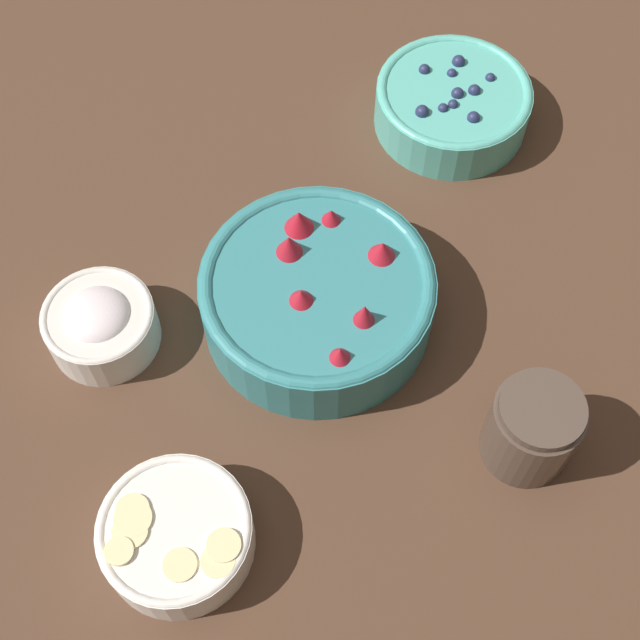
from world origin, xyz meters
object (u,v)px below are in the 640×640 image
object	(u,v)px
bowl_blueberries	(453,103)
bowl_bananas	(176,535)
bowl_strawberries	(318,295)
jar_chocolate	(532,430)
bowl_cream	(100,323)

from	to	relation	value
bowl_blueberries	bowl_bananas	distance (m)	0.57
bowl_blueberries	bowl_strawberries	bearing A→B (deg)	-141.35
bowl_blueberries	jar_chocolate	xyz separation A→B (m)	(-0.11, -0.39, 0.01)
jar_chocolate	bowl_blueberries	bearing A→B (deg)	74.71
bowl_blueberries	bowl_cream	distance (m)	0.47
bowl_blueberries	bowl_bananas	size ratio (longest dim) A/B	1.31
bowl_strawberries	bowl_cream	world-z (taller)	bowl_strawberries
bowl_cream	jar_chocolate	size ratio (longest dim) A/B	1.19
bowl_blueberries	bowl_cream	size ratio (longest dim) A/B	1.60
bowl_bananas	bowl_strawberries	bearing A→B (deg)	41.62
bowl_strawberries	bowl_bananas	world-z (taller)	bowl_strawberries
bowl_strawberries	bowl_blueberries	world-z (taller)	bowl_strawberries
bowl_cream	bowl_strawberries	bearing A→B (deg)	-14.00
bowl_cream	jar_chocolate	xyz separation A→B (m)	(0.34, -0.26, 0.01)
bowl_strawberries	bowl_blueberries	bearing A→B (deg)	38.65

